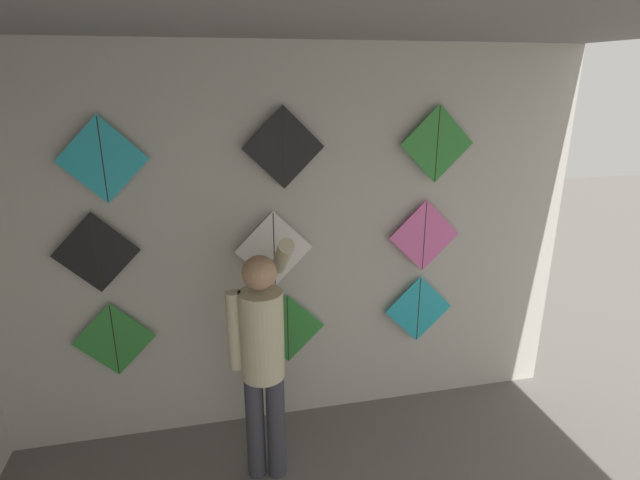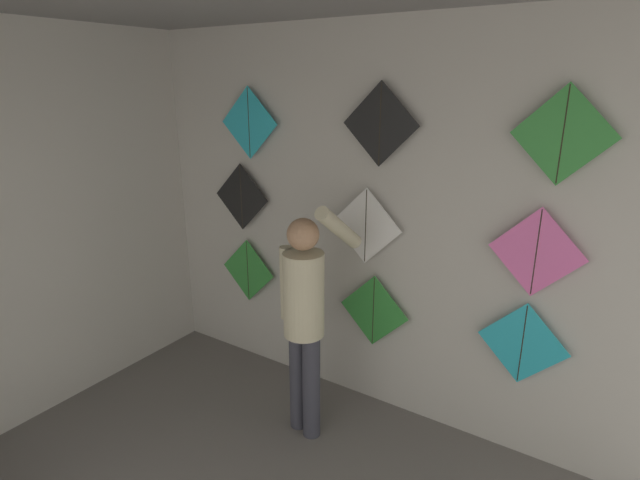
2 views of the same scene
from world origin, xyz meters
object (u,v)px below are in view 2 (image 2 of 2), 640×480
at_px(kite_2, 522,344).
at_px(kite_8, 563,135).
at_px(kite_3, 241,197).
at_px(kite_0, 248,271).
at_px(kite_6, 249,123).
at_px(kite_1, 374,311).
at_px(kite_7, 380,124).
at_px(kite_5, 536,253).
at_px(shopkeeper, 305,309).
at_px(kite_4, 366,226).

relative_size(kite_2, kite_8, 1.00).
xyz_separation_m(kite_3, kite_8, (2.34, 0.00, 0.64)).
bearing_deg(kite_0, kite_6, 0.00).
relative_size(kite_1, kite_7, 1.00).
bearing_deg(kite_0, kite_8, 0.00).
xyz_separation_m(kite_5, kite_7, (-1.05, 0.00, 0.69)).
bearing_deg(kite_1, kite_6, 180.00).
height_order(shopkeeper, kite_5, kite_5).
distance_m(kite_1, kite_2, 1.04).
relative_size(shopkeeper, kite_5, 3.04).
bearing_deg(kite_8, kite_5, 180.00).
bearing_deg(kite_6, kite_4, 0.00).
xyz_separation_m(kite_4, kite_6, (-1.05, 0.00, 0.67)).
bearing_deg(kite_4, shopkeeper, -106.49).
bearing_deg(kite_2, kite_7, 180.00).
distance_m(kite_1, kite_3, 1.43).
distance_m(shopkeeper, kite_5, 1.48).
relative_size(kite_1, kite_3, 1.00).
xyz_separation_m(kite_1, kite_6, (-1.13, 0.00, 1.30)).
bearing_deg(kite_8, kite_2, 180.00).
bearing_deg(kite_2, kite_1, 180.00).
height_order(kite_6, kite_7, kite_7).
xyz_separation_m(kite_1, kite_7, (-0.00, 0.00, 1.34)).
distance_m(kite_6, kite_7, 1.13).
bearing_deg(kite_8, kite_7, 180.00).
bearing_deg(kite_2, kite_6, 180.00).
distance_m(shopkeeper, kite_0, 1.11).
xyz_separation_m(kite_4, kite_7, (0.08, 0.00, 0.71)).
bearing_deg(kite_4, kite_0, 180.00).
xyz_separation_m(kite_2, kite_8, (0.06, 0.00, 1.28)).
distance_m(shopkeeper, kite_2, 1.39).
xyz_separation_m(kite_1, kite_4, (-0.08, 0.00, 0.64)).
distance_m(kite_3, kite_4, 1.16).
height_order(kite_4, kite_8, kite_8).
relative_size(kite_6, kite_8, 1.00).
distance_m(kite_0, kite_4, 1.27).
height_order(kite_2, kite_5, kite_5).
relative_size(kite_4, kite_5, 1.00).
bearing_deg(shopkeeper, kite_5, 34.72).
bearing_deg(kite_8, kite_6, 180.00).
bearing_deg(kite_8, kite_4, 180.00).
height_order(kite_5, kite_7, kite_7).
height_order(kite_0, kite_2, kite_0).
relative_size(shopkeeper, kite_3, 3.04).
height_order(kite_3, kite_5, kite_3).
bearing_deg(kite_5, kite_1, 180.00).
xyz_separation_m(kite_3, kite_5, (2.29, 0.00, -0.04)).
relative_size(kite_3, kite_8, 1.00).
bearing_deg(kite_7, kite_0, 180.00).
relative_size(kite_3, kite_6, 1.00).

